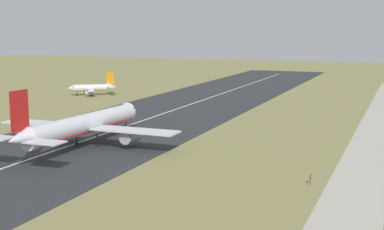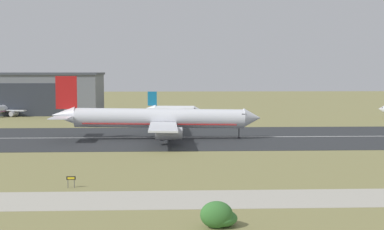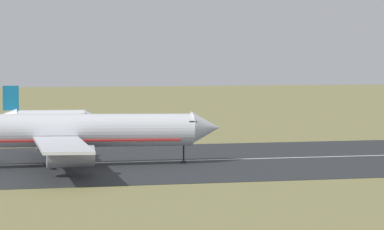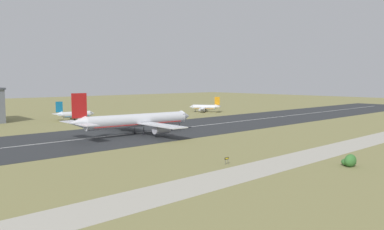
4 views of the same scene
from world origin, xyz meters
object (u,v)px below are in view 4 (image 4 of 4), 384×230
airplane_parked_centre (76,115)px  airplane_parked_east (205,107)px  shrub_clump (350,161)px  runway_sign (227,159)px  airplane_landing (138,121)px

airplane_parked_centre → airplane_parked_east: airplane_parked_centre is taller
shrub_clump → airplane_parked_east: bearing=58.9°
shrub_clump → runway_sign: shrub_clump is taller
airplane_landing → airplane_parked_centre: airplane_landing is taller
airplane_landing → airplane_parked_centre: (4.52, 62.59, -2.35)m
airplane_parked_centre → airplane_parked_east: (82.79, -8.66, 0.19)m
airplane_parked_east → runway_sign: (-99.23, -110.04, -1.81)m
airplane_parked_east → runway_sign: 148.19m
airplane_parked_centre → airplane_parked_east: size_ratio=1.21×
airplane_parked_east → airplane_parked_centre: bearing=174.0°
airplane_landing → runway_sign: airplane_landing is taller
airplane_parked_centre → shrub_clump: size_ratio=5.88×
airplane_landing → airplane_parked_centre: size_ratio=2.13×
airplane_landing → airplane_parked_east: bearing=31.7°
airplane_parked_east → shrub_clump: 153.17m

